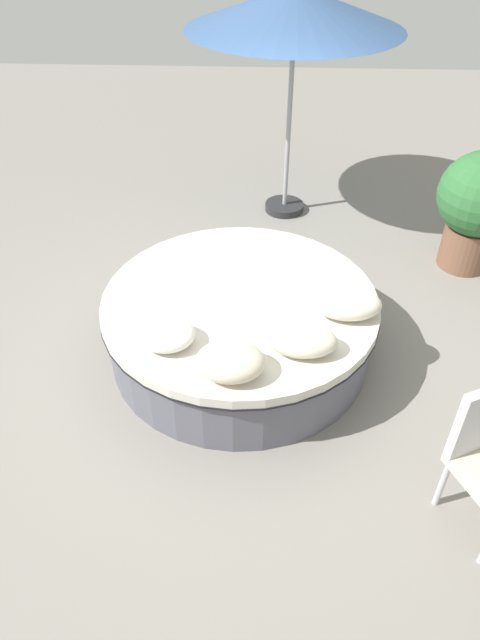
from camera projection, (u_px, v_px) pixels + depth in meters
name	position (u px, v px, depth m)	size (l,w,h in m)	color
ground_plane	(240.00, 351.00, 4.75)	(16.00, 16.00, 0.00)	gray
round_bed	(240.00, 325.00, 4.57)	(2.14, 2.14, 0.55)	#595966
throw_pillow_0	(166.00, 334.00, 3.94)	(0.40, 0.35, 0.17)	white
throw_pillow_1	(230.00, 361.00, 3.70)	(0.46, 0.37, 0.21)	beige
throw_pillow_2	(303.00, 341.00, 3.87)	(0.47, 0.30, 0.19)	beige
throw_pillow_3	(347.00, 304.00, 4.17)	(0.50, 0.32, 0.21)	silver
patio_umbrella	(295.00, 10.00, 5.28)	(2.09, 2.09, 2.27)	#262628
planter	(479.00, 204.00, 5.31)	(0.79, 0.79, 1.16)	brown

